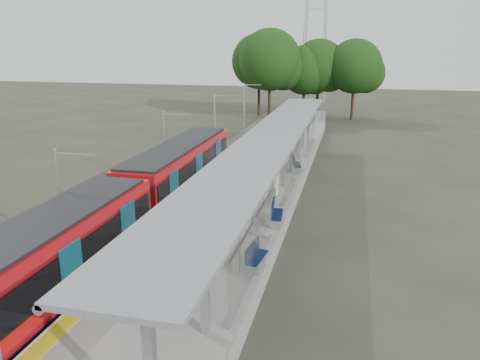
% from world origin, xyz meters
% --- Properties ---
extents(trackbed, '(3.00, 70.00, 0.24)m').
position_xyz_m(trackbed, '(-4.50, 20.00, 0.12)').
color(trackbed, '#59544C').
rests_on(trackbed, ground).
extents(platform, '(6.00, 50.00, 1.00)m').
position_xyz_m(platform, '(0.00, 20.00, 0.50)').
color(platform, gray).
rests_on(platform, ground).
extents(tactile_strip, '(0.60, 50.00, 0.02)m').
position_xyz_m(tactile_strip, '(-2.55, 20.00, 1.01)').
color(tactile_strip, yellow).
rests_on(tactile_strip, platform).
extents(end_fence, '(6.00, 0.10, 1.20)m').
position_xyz_m(end_fence, '(0.00, 44.95, 1.60)').
color(end_fence, '#9EA0A5').
rests_on(end_fence, platform).
extents(train, '(2.74, 27.60, 3.62)m').
position_xyz_m(train, '(-4.50, 9.84, 2.05)').
color(train, black).
rests_on(train, ground).
extents(canopy, '(3.27, 38.00, 3.66)m').
position_xyz_m(canopy, '(1.61, 16.19, 4.20)').
color(canopy, '#9EA0A5').
rests_on(canopy, platform).
extents(tree_cluster, '(20.04, 11.78, 11.67)m').
position_xyz_m(tree_cluster, '(-1.52, 53.06, 7.15)').
color(tree_cluster, '#382316').
rests_on(tree_cluster, ground).
extents(catenary_masts, '(2.08, 48.16, 5.40)m').
position_xyz_m(catenary_masts, '(-6.22, 19.00, 2.91)').
color(catenary_masts, '#9EA0A5').
rests_on(catenary_masts, ground).
extents(bench_near, '(0.67, 1.61, 1.07)m').
position_xyz_m(bench_near, '(2.61, 6.64, 1.56)').
color(bench_near, '#0E1E49').
rests_on(bench_near, platform).
extents(bench_mid, '(0.68, 1.75, 1.17)m').
position_xyz_m(bench_mid, '(2.60, 11.62, 1.62)').
color(bench_mid, '#0E1E49').
rests_on(bench_mid, platform).
extents(bench_far, '(0.83, 1.70, 1.12)m').
position_xyz_m(bench_far, '(2.33, 21.96, 1.59)').
color(bench_far, '#0E1E49').
rests_on(bench_far, platform).
extents(info_pillar_near, '(0.45, 0.45, 2.01)m').
position_xyz_m(info_pillar_near, '(0.55, 12.58, 1.87)').
color(info_pillar_near, beige).
rests_on(info_pillar_near, platform).
extents(info_pillar_far, '(0.36, 0.36, 1.61)m').
position_xyz_m(info_pillar_far, '(1.86, 16.30, 1.70)').
color(info_pillar_far, beige).
rests_on(info_pillar_far, platform).
extents(litter_bin, '(0.56, 0.56, 0.89)m').
position_xyz_m(litter_bin, '(1.93, 14.59, 1.44)').
color(litter_bin, '#9EA0A5').
rests_on(litter_bin, platform).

